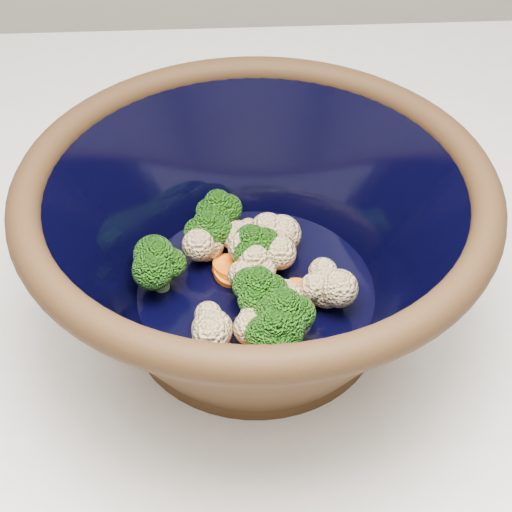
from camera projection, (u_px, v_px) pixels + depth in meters
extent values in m
cylinder|color=black|center=(256.00, 311.00, 0.59)|extent=(0.20, 0.20, 0.01)
torus|color=black|center=(256.00, 184.00, 0.50)|extent=(0.34, 0.34, 0.02)
cylinder|color=black|center=(256.00, 290.00, 0.57)|extent=(0.19, 0.19, 0.00)
cylinder|color=#608442|center=(275.00, 348.00, 0.51)|extent=(0.01, 0.01, 0.02)
ellipsoid|color=#286A14|center=(275.00, 328.00, 0.50)|extent=(0.04, 0.04, 0.03)
cylinder|color=#608442|center=(284.00, 331.00, 0.52)|extent=(0.01, 0.01, 0.02)
ellipsoid|color=#286A14|center=(285.00, 309.00, 0.51)|extent=(0.04, 0.04, 0.04)
cylinder|color=#608442|center=(258.00, 306.00, 0.54)|extent=(0.01, 0.01, 0.02)
ellipsoid|color=#286A14|center=(259.00, 285.00, 0.53)|extent=(0.04, 0.04, 0.03)
cylinder|color=#608442|center=(253.00, 261.00, 0.58)|extent=(0.01, 0.01, 0.02)
ellipsoid|color=#286A14|center=(253.00, 242.00, 0.57)|extent=(0.04, 0.04, 0.03)
cylinder|color=#608442|center=(208.00, 243.00, 0.60)|extent=(0.01, 0.01, 0.02)
ellipsoid|color=#286A14|center=(207.00, 225.00, 0.58)|extent=(0.04, 0.04, 0.03)
cylinder|color=#608442|center=(161.00, 279.00, 0.56)|extent=(0.01, 0.01, 0.02)
ellipsoid|color=#286A14|center=(158.00, 258.00, 0.55)|extent=(0.04, 0.04, 0.03)
cylinder|color=#608442|center=(219.00, 223.00, 0.62)|extent=(0.01, 0.01, 0.02)
ellipsoid|color=#286A14|center=(218.00, 204.00, 0.60)|extent=(0.04, 0.04, 0.03)
sphere|color=#F8E1AB|center=(270.00, 251.00, 0.58)|extent=(0.03, 0.03, 0.03)
sphere|color=#F8E1AB|center=(254.00, 278.00, 0.56)|extent=(0.03, 0.03, 0.03)
sphere|color=#F8E1AB|center=(286.00, 323.00, 0.53)|extent=(0.03, 0.03, 0.03)
sphere|color=#F8E1AB|center=(262.00, 328.00, 0.52)|extent=(0.03, 0.03, 0.03)
sphere|color=#F8E1AB|center=(283.00, 300.00, 0.54)|extent=(0.03, 0.03, 0.03)
sphere|color=#F8E1AB|center=(281.00, 235.00, 0.59)|extent=(0.03, 0.03, 0.03)
sphere|color=#F8E1AB|center=(259.00, 255.00, 0.57)|extent=(0.03, 0.03, 0.03)
sphere|color=#F8E1AB|center=(239.00, 236.00, 0.60)|extent=(0.03, 0.03, 0.03)
sphere|color=#F8E1AB|center=(212.00, 330.00, 0.52)|extent=(0.03, 0.03, 0.03)
sphere|color=#F8E1AB|center=(206.00, 244.00, 0.59)|extent=(0.03, 0.03, 0.03)
sphere|color=#F8E1AB|center=(264.00, 329.00, 0.52)|extent=(0.03, 0.03, 0.03)
sphere|color=#F8E1AB|center=(327.00, 287.00, 0.55)|extent=(0.03, 0.03, 0.03)
cylinder|color=orange|center=(232.00, 267.00, 0.58)|extent=(0.03, 0.03, 0.01)
cylinder|color=orange|center=(221.00, 364.00, 0.51)|extent=(0.03, 0.03, 0.01)
cylinder|color=orange|center=(232.00, 271.00, 0.58)|extent=(0.03, 0.03, 0.01)
cylinder|color=orange|center=(232.00, 270.00, 0.58)|extent=(0.03, 0.03, 0.01)
cylinder|color=orange|center=(299.00, 296.00, 0.56)|extent=(0.03, 0.03, 0.01)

